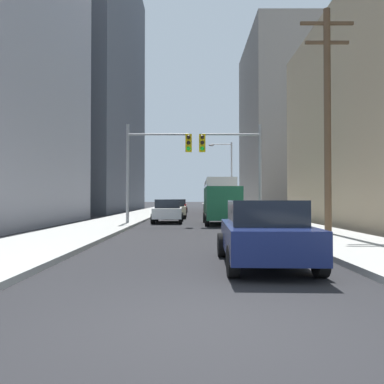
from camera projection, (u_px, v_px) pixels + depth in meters
name	position (u px, v px, depth m)	size (l,w,h in m)	color
ground_plane	(200.00, 328.00, 4.55)	(400.00, 400.00, 0.00)	black
sidewalk_left	(156.00, 209.00, 54.53)	(3.55, 160.00, 0.15)	#9E9E99
sidewalk_right	(227.00, 209.00, 54.56)	(3.55, 160.00, 0.15)	#9E9E99
city_bus	(217.00, 195.00, 37.18)	(2.67, 11.53, 3.40)	silver
cargo_van_green	(221.00, 203.00, 23.21)	(2.16, 5.22, 2.26)	#195938
sedan_navy	(263.00, 233.00, 8.79)	(1.95, 4.26, 1.52)	#141E4C
sedan_white	(167.00, 211.00, 24.86)	(1.95, 4.24, 1.52)	white
sedan_beige	(173.00, 209.00, 30.78)	(1.95, 4.26, 1.52)	#C6B793
sedan_red	(178.00, 206.00, 43.37)	(1.95, 4.21, 1.52)	maroon
traffic_signal_near_left	(155.00, 157.00, 22.48)	(3.90, 0.44, 6.00)	gray
traffic_signal_near_right	(233.00, 157.00, 22.50)	(3.72, 0.44, 6.00)	gray
utility_pole_right	(326.00, 116.00, 15.61)	(2.20, 0.28, 9.42)	brown
street_lamp_right	(227.00, 170.00, 39.70)	(2.48, 0.32, 7.50)	gray
building_left_mid_office	(38.00, 83.00, 49.42)	(24.12, 28.24, 33.52)	#4C515B
building_right_mid_block	(305.00, 125.00, 54.24)	(16.92, 18.59, 24.29)	gray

